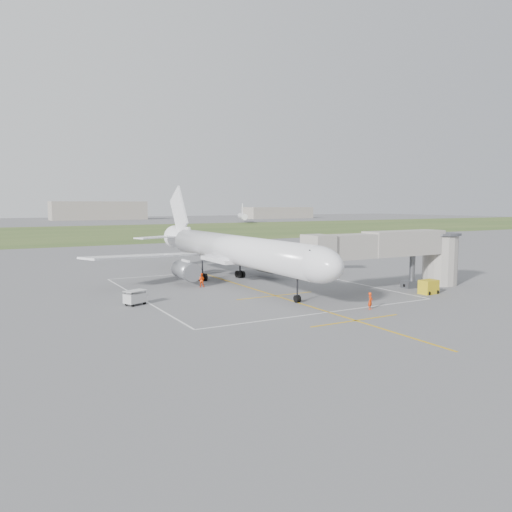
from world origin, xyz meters
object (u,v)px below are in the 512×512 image
gpu_unit (429,287)px  ramp_worker_nose (370,301)px  ramp_worker_wing (201,280)px  airliner (233,250)px  baggage_cart (135,298)px  jet_bridge (399,251)px

gpu_unit → ramp_worker_nose: bearing=-169.3°
gpu_unit → ramp_worker_wing: 27.61m
airliner → gpu_unit: 24.89m
airliner → gpu_unit: size_ratio=20.43×
baggage_cart → ramp_worker_nose: size_ratio=1.49×
airliner → baggage_cart: airliner is taller
gpu_unit → ramp_worker_wing: bearing=136.2°
jet_bridge → baggage_cart: size_ratio=9.14×
ramp_worker_nose → baggage_cart: bearing=117.8°
baggage_cart → jet_bridge: bearing=-36.0°
ramp_worker_nose → ramp_worker_wing: ramp_worker_wing is taller
airliner → jet_bridge: (15.72, -14.25, 0.35)m
jet_bridge → ramp_worker_nose: bearing=-146.5°
ramp_worker_nose → ramp_worker_wing: 22.77m
jet_bridge → gpu_unit: bearing=-81.4°
airliner → baggage_cart: bearing=-152.3°
baggage_cart → ramp_worker_wing: ramp_worker_wing is taller
airliner → gpu_unit: bearing=-48.4°
baggage_cart → ramp_worker_wing: 12.62m
gpu_unit → ramp_worker_nose: ramp_worker_nose is taller
gpu_unit → baggage_cart: size_ratio=0.89×
baggage_cart → ramp_worker_wing: size_ratio=1.43×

